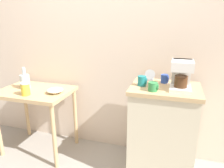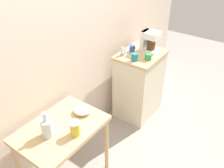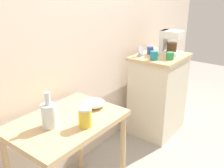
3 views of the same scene
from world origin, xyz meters
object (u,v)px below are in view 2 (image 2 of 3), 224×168
object	(u,v)px
coffee_maker	(149,40)
bowl_stoneware	(83,110)
canister_enamel	(75,128)
mug_dark_teal	(135,57)
table_clock	(124,51)
glass_carafe_vase	(47,128)
mug_blue	(132,48)
mug_tall_green	(148,57)

from	to	relation	value
coffee_maker	bowl_stoneware	bearing A→B (deg)	179.59
canister_enamel	mug_dark_teal	bearing A→B (deg)	6.58
bowl_stoneware	table_clock	distance (m)	1.02
glass_carafe_vase	table_clock	bearing A→B (deg)	5.83
bowl_stoneware	coffee_maker	size ratio (longest dim) A/B	0.68
mug_blue	mug_dark_teal	world-z (taller)	mug_dark_teal
mug_blue	table_clock	xyz separation A→B (m)	(-0.15, 0.04, 0.01)
glass_carafe_vase	canister_enamel	distance (m)	0.24
glass_carafe_vase	coffee_maker	distance (m)	1.70
coffee_maker	mug_blue	xyz separation A→B (m)	(-0.14, 0.16, -0.10)
bowl_stoneware	mug_dark_teal	bearing A→B (deg)	-0.37
bowl_stoneware	mug_blue	size ratio (longest dim) A/B	2.18
canister_enamel	bowl_stoneware	bearing A→B (deg)	29.19
mug_tall_green	coffee_maker	bearing A→B (deg)	28.30
canister_enamel	mug_dark_teal	world-z (taller)	mug_dark_teal
mug_dark_teal	table_clock	world-z (taller)	table_clock
canister_enamel	coffee_maker	size ratio (longest dim) A/B	0.53
bowl_stoneware	mug_blue	xyz separation A→B (m)	(1.13, 0.15, 0.18)
mug_blue	mug_tall_green	distance (m)	0.29
mug_blue	mug_tall_green	size ratio (longest dim) A/B	0.93
glass_carafe_vase	canister_enamel	world-z (taller)	glass_carafe_vase
coffee_maker	mug_blue	world-z (taller)	coffee_maker
canister_enamel	mug_blue	size ratio (longest dim) A/B	1.70
coffee_maker	table_clock	bearing A→B (deg)	146.65
bowl_stoneware	mug_dark_teal	world-z (taller)	mug_dark_teal
glass_carafe_vase	mug_blue	size ratio (longest dim) A/B	3.06
mug_tall_green	table_clock	xyz separation A→B (m)	(-0.07, 0.31, 0.01)
glass_carafe_vase	canister_enamel	size ratio (longest dim) A/B	1.80
mug_dark_teal	table_clock	xyz separation A→B (m)	(0.05, 0.19, 0.01)
bowl_stoneware	table_clock	world-z (taller)	table_clock
mug_tall_green	mug_dark_teal	bearing A→B (deg)	132.76
mug_blue	mug_dark_teal	xyz separation A→B (m)	(-0.20, -0.15, 0.00)
glass_carafe_vase	mug_tall_green	xyz separation A→B (m)	(1.46, -0.17, 0.12)
canister_enamel	mug_dark_teal	xyz separation A→B (m)	(1.20, 0.14, 0.15)
glass_carafe_vase	mug_dark_teal	bearing A→B (deg)	-2.01
canister_enamel	table_clock	world-z (taller)	table_clock
canister_enamel	table_clock	bearing A→B (deg)	14.75
glass_carafe_vase	mug_tall_green	distance (m)	1.47
coffee_maker	mug_dark_teal	distance (m)	0.35
mug_blue	table_clock	world-z (taller)	table_clock
glass_carafe_vase	mug_dark_teal	world-z (taller)	mug_dark_teal
bowl_stoneware	table_clock	xyz separation A→B (m)	(0.99, 0.18, 0.19)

